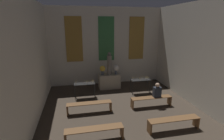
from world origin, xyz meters
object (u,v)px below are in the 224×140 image
object	(u,v)px
flower_vase_left	(102,69)
pew_third_right	(174,122)
altar	(109,81)
candle_rack_left	(85,85)
pew_third_left	(94,132)
person_seated	(157,91)
candle_rack_right	(141,81)
pew_back_right	(151,100)
statue	(109,64)
flower_vase_right	(116,68)
pew_back_left	(89,105)

from	to	relation	value
flower_vase_left	pew_third_right	size ratio (longest dim) A/B	0.28
altar	candle_rack_left	bearing A→B (deg)	-142.83
pew_third_left	person_seated	world-z (taller)	person_seated
candle_rack_right	pew_third_left	distance (m)	4.86
flower_vase_left	pew_back_right	xyz separation A→B (m)	(1.91, -2.93, -0.88)
statue	pew_third_left	world-z (taller)	statue
candle_rack_left	statue	bearing A→B (deg)	37.17
flower_vase_right	pew_third_left	size ratio (longest dim) A/B	0.28
pew_third_right	person_seated	xyz separation A→B (m)	(0.27, 2.00, 0.44)
pew_third_right	pew_third_left	bearing A→B (deg)	180.00
pew_third_left	pew_back_left	world-z (taller)	same
statue	candle_rack_left	xyz separation A→B (m)	(-1.58, -1.20, -0.83)
candle_rack_right	pew_third_right	world-z (taller)	candle_rack_right
flower_vase_left	pew_back_right	size ratio (longest dim) A/B	0.28
statue	pew_back_left	xyz separation A→B (m)	(-1.49, -2.93, -1.17)
pew_third_right	flower_vase_right	bearing A→B (deg)	102.24
flower_vase_left	pew_third_left	bearing A→B (deg)	-102.24
candle_rack_right	pew_back_left	world-z (taller)	candle_rack_right
pew_third_left	pew_back_left	xyz separation A→B (m)	(0.00, 2.00, 0.00)
pew_third_left	pew_third_right	world-z (taller)	same
statue	flower_vase_left	distance (m)	0.51
altar	pew_third_left	bearing A→B (deg)	-106.82
flower_vase_left	candle_rack_left	xyz separation A→B (m)	(-1.16, -1.20, -0.54)
altar	pew_back_right	xyz separation A→B (m)	(1.49, -2.93, -0.09)
flower_vase_left	person_seated	xyz separation A→B (m)	(2.18, -2.93, -0.44)
candle_rack_right	person_seated	distance (m)	1.75
pew_back_left	pew_back_right	size ratio (longest dim) A/B	1.00
person_seated	pew_back_right	bearing A→B (deg)	-180.00
candle_rack_right	person_seated	xyz separation A→B (m)	(0.16, -1.74, 0.09)
altar	candle_rack_left	world-z (taller)	candle_rack_left
pew_back_left	pew_back_right	bearing A→B (deg)	0.00
pew_back_left	pew_back_right	xyz separation A→B (m)	(2.98, 0.00, 0.00)
pew_third_right	altar	bearing A→B (deg)	106.82
flower_vase_left	pew_third_right	world-z (taller)	flower_vase_left
statue	person_seated	size ratio (longest dim) A/B	1.97
statue	flower_vase_right	size ratio (longest dim) A/B	2.45
flower_vase_right	candle_rack_right	size ratio (longest dim) A/B	0.51
altar	candle_rack_right	distance (m)	2.01
pew_third_right	flower_vase_left	bearing A→B (deg)	111.19
altar	pew_back_left	bearing A→B (deg)	-116.95
flower_vase_right	person_seated	bearing A→B (deg)	-65.45
pew_third_right	pew_back_left	distance (m)	3.59
flower_vase_right	person_seated	size ratio (longest dim) A/B	0.80
flower_vase_right	altar	bearing A→B (deg)	-180.00
statue	candle_rack_left	world-z (taller)	statue
statue	flower_vase_right	distance (m)	0.51
altar	candle_rack_left	size ratio (longest dim) A/B	1.18
statue	altar	bearing A→B (deg)	0.00
pew_back_left	person_seated	size ratio (longest dim) A/B	2.85
pew_third_right	person_seated	size ratio (longest dim) A/B	2.85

